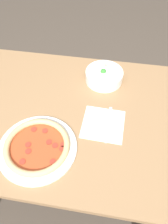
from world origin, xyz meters
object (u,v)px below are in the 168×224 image
at_px(fork, 97,123).
at_px(pizza, 37,147).
at_px(bowl, 104,75).
at_px(knife, 108,126).

bearing_deg(fork, pizza, 127.77).
bearing_deg(pizza, bowl, 63.96).
xyz_separation_m(pizza, bowl, (0.23, 0.48, 0.02)).
bearing_deg(pizza, fork, 36.40).
xyz_separation_m(bowl, knife, (0.05, -0.31, -0.03)).
bearing_deg(knife, pizza, 121.41).
height_order(fork, knife, same).
height_order(bowl, fork, bowl).
bearing_deg(fork, bowl, 1.61).
relative_size(bowl, fork, 1.11).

